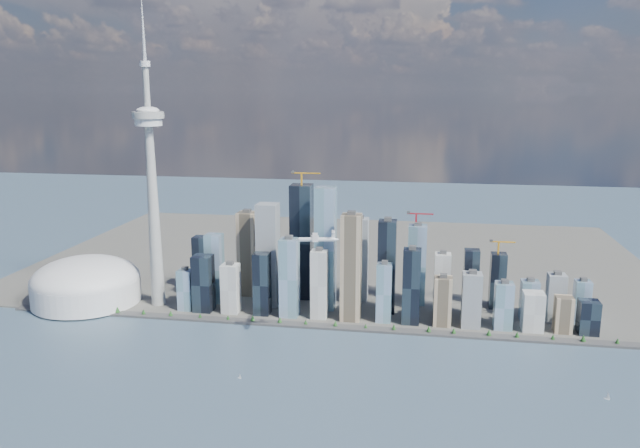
% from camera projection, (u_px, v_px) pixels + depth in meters
% --- Properties ---
extents(ground, '(4000.00, 4000.00, 0.00)m').
position_uv_depth(ground, '(275.00, 395.00, 831.22)').
color(ground, '#384F62').
rests_on(ground, ground).
extents(seawall, '(1100.00, 22.00, 4.00)m').
position_uv_depth(seawall, '(309.00, 326.00, 1071.79)').
color(seawall, '#383838').
rests_on(seawall, ground).
extents(land, '(1400.00, 900.00, 3.00)m').
position_uv_depth(land, '(343.00, 258.00, 1505.67)').
color(land, '#4C4C47').
rests_on(land, ground).
extents(shoreline_trees, '(960.53, 7.20, 8.80)m').
position_uv_depth(shoreline_trees, '(309.00, 322.00, 1070.35)').
color(shoreline_trees, '#3F2D1E').
rests_on(shoreline_trees, seawall).
extents(skyscraper_cluster, '(736.00, 142.00, 247.34)m').
position_uv_depth(skyscraper_cluster, '(350.00, 271.00, 1130.09)').
color(skyscraper_cluster, black).
rests_on(skyscraper_cluster, land).
extents(needle_tower, '(56.00, 56.00, 550.50)m').
position_uv_depth(needle_tower, '(152.00, 182.00, 1128.59)').
color(needle_tower, gray).
rests_on(needle_tower, land).
extents(dome_stadium, '(200.00, 200.00, 86.00)m').
position_uv_depth(dome_stadium, '(86.00, 283.00, 1183.10)').
color(dome_stadium, silver).
rests_on(dome_stadium, land).
extents(airplane, '(64.18, 57.02, 15.68)m').
position_uv_depth(airplane, '(317.00, 239.00, 938.56)').
color(airplane, silver).
rests_on(airplane, ground).
extents(sailboat_west, '(5.87, 3.02, 8.19)m').
position_uv_depth(sailboat_west, '(240.00, 377.00, 879.61)').
color(sailboat_west, white).
rests_on(sailboat_west, ground).
extents(sailboat_east, '(7.56, 4.63, 10.80)m').
position_uv_depth(sailboat_east, '(608.00, 397.00, 819.78)').
color(sailboat_east, white).
rests_on(sailboat_east, ground).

